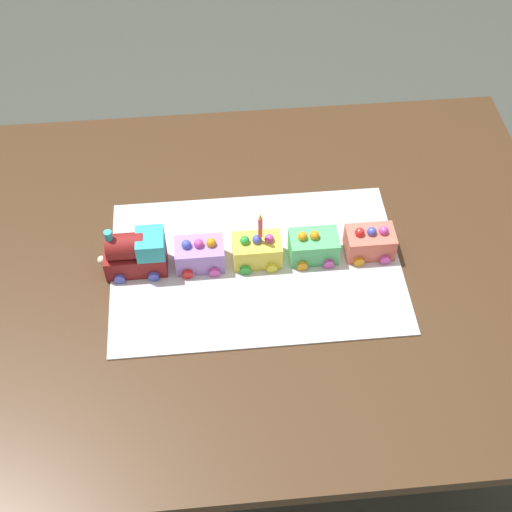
# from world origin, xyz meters

# --- Properties ---
(ground_plane) EXTENTS (8.00, 8.00, 0.00)m
(ground_plane) POSITION_xyz_m (0.00, 0.00, 0.00)
(ground_plane) COLOR #474C44
(dining_table) EXTENTS (1.40, 1.00, 0.74)m
(dining_table) POSITION_xyz_m (0.00, 0.00, 0.63)
(dining_table) COLOR #4C331E
(dining_table) RESTS_ON ground
(cake_board) EXTENTS (0.60, 0.40, 0.00)m
(cake_board) POSITION_xyz_m (0.04, -0.01, 0.74)
(cake_board) COLOR silver
(cake_board) RESTS_ON dining_table
(cake_locomotive) EXTENTS (0.14, 0.08, 0.12)m
(cake_locomotive) POSITION_xyz_m (-0.20, 0.01, 0.79)
(cake_locomotive) COLOR maroon
(cake_locomotive) RESTS_ON cake_board
(cake_car_flatbed_lavender) EXTENTS (0.10, 0.08, 0.07)m
(cake_car_flatbed_lavender) POSITION_xyz_m (-0.07, 0.01, 0.77)
(cake_car_flatbed_lavender) COLOR #AD84E0
(cake_car_flatbed_lavender) RESTS_ON cake_board
(cake_car_gondola_lemon) EXTENTS (0.10, 0.08, 0.07)m
(cake_car_gondola_lemon) POSITION_xyz_m (0.04, 0.01, 0.77)
(cake_car_gondola_lemon) COLOR #F4E04C
(cake_car_gondola_lemon) RESTS_ON cake_board
(cake_car_tanker_mint_green) EXTENTS (0.10, 0.08, 0.07)m
(cake_car_tanker_mint_green) POSITION_xyz_m (0.16, 0.01, 0.77)
(cake_car_tanker_mint_green) COLOR #59CC7A
(cake_car_tanker_mint_green) RESTS_ON cake_board
(cake_car_caboose_coral) EXTENTS (0.10, 0.08, 0.07)m
(cake_car_caboose_coral) POSITION_xyz_m (0.28, 0.01, 0.77)
(cake_car_caboose_coral) COLOR #F27260
(cake_car_caboose_coral) RESTS_ON cake_board
(birthday_candle) EXTENTS (0.01, 0.01, 0.06)m
(birthday_candle) POSITION_xyz_m (0.05, 0.01, 0.85)
(birthday_candle) COLOR #F24C59
(birthday_candle) RESTS_ON cake_car_gondola_lemon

